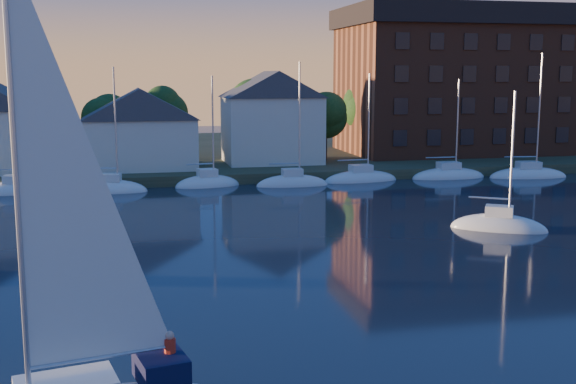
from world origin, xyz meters
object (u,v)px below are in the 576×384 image
object	(u,v)px
condo_block	(469,80)
drifting_sailboat_right	(499,228)
clubhouse_east	(272,116)
clubhouse_centre	(140,127)

from	to	relation	value
condo_block	drifting_sailboat_right	bearing A→B (deg)	-113.57
clubhouse_east	drifting_sailboat_right	xyz separation A→B (m)	(9.07, -32.87, -5.90)
clubhouse_centre	clubhouse_east	xyz separation A→B (m)	(14.00, 2.00, 0.87)
clubhouse_centre	clubhouse_east	size ratio (longest dim) A/B	1.10
clubhouse_centre	drifting_sailboat_right	distance (m)	38.86
clubhouse_east	clubhouse_centre	bearing A→B (deg)	-171.87
clubhouse_east	drifting_sailboat_right	distance (m)	34.60
condo_block	clubhouse_east	bearing A→B (deg)	-167.11
condo_block	drifting_sailboat_right	distance (m)	43.44
drifting_sailboat_right	clubhouse_east	bearing A→B (deg)	137.77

